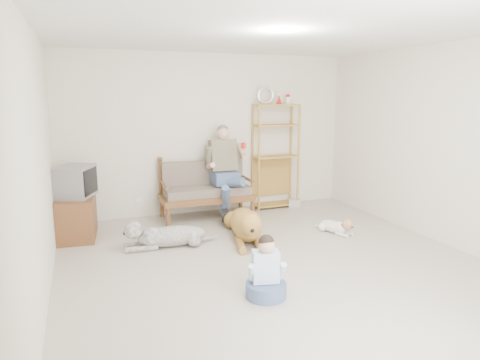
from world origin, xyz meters
name	(u,v)px	position (x,y,z in m)	size (l,w,h in m)	color
floor	(277,267)	(0.00, 0.00, 0.00)	(5.50, 5.50, 0.00)	beige
ceiling	(282,29)	(0.00, 0.00, 2.70)	(5.50, 5.50, 0.00)	white
wall_back	(210,134)	(0.00, 2.75, 1.35)	(5.00, 5.00, 0.00)	beige
wall_left	(36,168)	(-2.50, 0.00, 1.35)	(5.50, 5.50, 0.00)	beige
wall_right	(449,146)	(2.50, 0.00, 1.35)	(5.50, 5.50, 0.00)	beige
loveseat	(205,188)	(-0.20, 2.38, 0.49)	(1.51, 0.73, 0.95)	brown
man	(226,177)	(0.09, 2.16, 0.70)	(0.58, 0.83, 1.34)	slate
etagere	(275,155)	(1.16, 2.55, 0.95)	(0.82, 0.36, 2.16)	#A97C35
book_stack	(294,203)	(1.49, 2.43, 0.07)	(0.22, 0.16, 0.14)	beige
tv_stand	(76,217)	(-2.23, 2.03, 0.30)	(0.58, 0.94, 0.60)	brown
crt_tv	(76,181)	(-2.19, 1.99, 0.82)	(0.60, 0.66, 0.45)	slate
wall_outlet	(139,200)	(-1.25, 2.73, 0.30)	(0.12, 0.02, 0.08)	white
golden_retriever	(246,225)	(0.03, 1.10, 0.21)	(0.68, 1.65, 0.51)	#A87A3A
shaggy_dog	(163,236)	(-1.14, 1.16, 0.16)	(1.35, 0.35, 0.40)	white
terrier	(337,226)	(1.37, 0.82, 0.11)	(0.35, 0.66, 0.26)	silver
child	(266,275)	(-0.44, -0.64, 0.24)	(0.42, 0.42, 0.66)	slate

